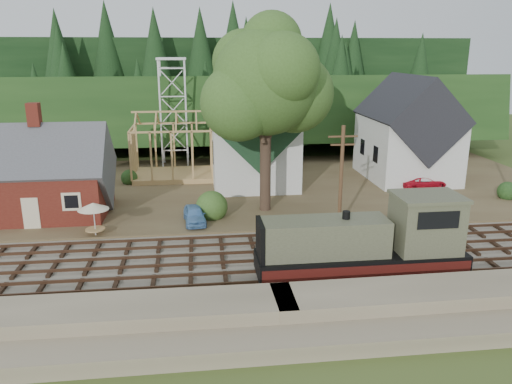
{
  "coord_description": "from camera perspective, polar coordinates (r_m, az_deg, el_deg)",
  "views": [
    {
      "loc": [
        -3.57,
        -29.56,
        13.24
      ],
      "look_at": [
        0.74,
        6.0,
        3.0
      ],
      "focal_mm": 35.0,
      "sensor_mm": 36.0,
      "label": 1
    }
  ],
  "objects": [
    {
      "name": "telegraph_pole_near",
      "position": [
        37.43,
        9.71,
        1.82
      ],
      "size": [
        2.2,
        0.28,
        8.0
      ],
      "color": "#4C331E",
      "rests_on": "ground"
    },
    {
      "name": "depot",
      "position": [
        43.59,
        -23.28,
        1.34
      ],
      "size": [
        10.8,
        7.41,
        9.0
      ],
      "color": "#551913",
      "rests_on": "village_flat"
    },
    {
      "name": "locomotive",
      "position": [
        30.46,
        12.82,
        -5.78
      ],
      "size": [
        12.3,
        3.07,
        4.91
      ],
      "color": "black",
      "rests_on": "railroad_bed"
    },
    {
      "name": "car_blue",
      "position": [
        38.86,
        -7.05,
        -2.59
      ],
      "size": [
        1.91,
        4.02,
        1.33
      ],
      "primitive_type": "imported",
      "rotation": [
        0.0,
        0.0,
        0.09
      ],
      "color": "#6299D2",
      "rests_on": "village_flat"
    },
    {
      "name": "hillside",
      "position": [
        72.86,
        -4.01,
        5.44
      ],
      "size": [
        70.0,
        28.96,
        12.74
      ],
      "primitive_type": "cube",
      "rotation": [
        -0.17,
        0.0,
        0.0
      ],
      "color": "#1E3F19",
      "rests_on": "ground"
    },
    {
      "name": "big_tree",
      "position": [
        40.17,
        1.35,
        11.63
      ],
      "size": [
        10.9,
        8.4,
        14.7
      ],
      "color": "#38281E",
      "rests_on": "village_flat"
    },
    {
      "name": "lattice_tower",
      "position": [
        57.7,
        -9.55,
        12.55
      ],
      "size": [
        3.2,
        3.2,
        12.12
      ],
      "color": "silver",
      "rests_on": "village_flat"
    },
    {
      "name": "embankment",
      "position": [
        25.13,
        2.39,
        -15.85
      ],
      "size": [
        64.0,
        5.0,
        1.6
      ],
      "primitive_type": "cube",
      "color": "#7F7259",
      "rests_on": "ground"
    },
    {
      "name": "ground",
      "position": [
        32.58,
        -0.02,
        -8.02
      ],
      "size": [
        140.0,
        140.0,
        0.0
      ],
      "primitive_type": "plane",
      "color": "#384C1E",
      "rests_on": "ground"
    },
    {
      "name": "farmhouse",
      "position": [
        53.79,
        16.93,
        6.31
      ],
      "size": [
        8.4,
        10.8,
        10.6
      ],
      "color": "silver",
      "rests_on": "village_flat"
    },
    {
      "name": "timber_frame",
      "position": [
        52.57,
        -9.47,
        4.8
      ],
      "size": [
        8.2,
        6.2,
        6.99
      ],
      "color": "tan",
      "rests_on": "village_flat"
    },
    {
      "name": "patio_set",
      "position": [
        37.45,
        -18.1,
        -1.72
      ],
      "size": [
        2.2,
        2.2,
        2.45
      ],
      "color": "silver",
      "rests_on": "village_flat"
    },
    {
      "name": "railroad_bed",
      "position": [
        32.55,
        -0.02,
        -7.89
      ],
      "size": [
        64.0,
        11.0,
        0.16
      ],
      "primitive_type": "cube",
      "color": "#726B5B",
      "rests_on": "ground"
    },
    {
      "name": "car_red",
      "position": [
        50.62,
        18.5,
        1.06
      ],
      "size": [
        4.92,
        2.82,
        1.29
      ],
      "primitive_type": "imported",
      "rotation": [
        0.0,
        0.0,
        1.72
      ],
      "color": "red",
      "rests_on": "village_flat"
    },
    {
      "name": "village_flat",
      "position": [
        49.46,
        -2.53,
        0.59
      ],
      "size": [
        64.0,
        26.0,
        0.3
      ],
      "primitive_type": "cube",
      "color": "brown",
      "rests_on": "ground"
    },
    {
      "name": "church",
      "position": [
        50.2,
        -0.46,
        6.71
      ],
      "size": [
        8.4,
        15.17,
        13.0
      ],
      "color": "silver",
      "rests_on": "village_flat"
    },
    {
      "name": "ridge",
      "position": [
        88.63,
        -4.56,
        7.31
      ],
      "size": [
        80.0,
        20.0,
        12.0
      ],
      "primitive_type": "cube",
      "color": "black",
      "rests_on": "ground"
    }
  ]
}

